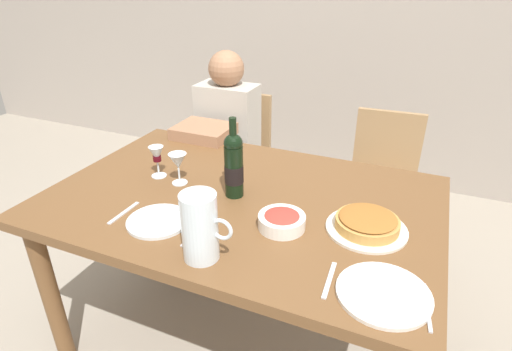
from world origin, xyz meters
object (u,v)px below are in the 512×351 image
salad_bowl (282,220)px  wine_glass_left_diner (157,156)px  dinner_plate_left_setting (158,221)px  baked_tart (367,223)px  wine_glass_right_diner (178,162)px  diner_left (220,150)px  chair_left (238,154)px  chair_right (381,181)px  wine_bottle (234,165)px  water_pitcher (200,231)px  dining_table (241,216)px  dinner_plate_right_setting (383,294)px

salad_bowl → wine_glass_left_diner: wine_glass_left_diner is taller
salad_bowl → dinner_plate_left_setting: bearing=-160.8°
baked_tart → wine_glass_right_diner: 0.78m
wine_glass_left_diner → diner_left: size_ratio=0.12×
dinner_plate_left_setting → wine_glass_right_diner: bearing=108.0°
wine_glass_left_diner → chair_left: (-0.05, 0.88, -0.36)m
dinner_plate_left_setting → chair_right: chair_right is taller
wine_glass_right_diner → chair_left: wine_glass_right_diner is taller
salad_bowl → diner_left: size_ratio=0.14×
wine_bottle → chair_right: 1.07m
wine_bottle → water_pitcher: bearing=-78.8°
dining_table → wine_bottle: 0.22m
salad_bowl → chair_right: bearing=77.4°
chair_left → diner_left: 0.26m
wine_glass_left_diner → chair_right: 1.25m
wine_glass_right_diner → dinner_plate_right_setting: bearing=-21.4°
baked_tart → chair_left: bearing=134.9°
wine_bottle → chair_right: size_ratio=0.37×
diner_left → wine_bottle: bearing=122.5°
wine_bottle → wine_glass_left_diner: bearing=177.7°
dinner_plate_right_setting → chair_right: 1.25m
wine_bottle → wine_glass_left_diner: wine_bottle is taller
wine_bottle → water_pitcher: (0.08, -0.39, -0.03)m
dining_table → chair_left: chair_left is taller
diner_left → chair_left: bearing=-90.0°
dining_table → salad_bowl: salad_bowl is taller
chair_left → diner_left: (0.00, -0.24, 0.12)m
baked_tart → chair_left: (-0.94, 0.94, -0.29)m
wine_glass_right_diner → dinner_plate_right_setting: size_ratio=0.51×
dinner_plate_left_setting → dinner_plate_right_setting: (0.78, -0.06, 0.00)m
diner_left → chair_right: bearing=-166.7°
water_pitcher → dinner_plate_left_setting: (-0.24, 0.11, -0.09)m
salad_bowl → chair_right: chair_right is taller
water_pitcher → diner_left: 1.19m
diner_left → baked_tart: bearing=143.0°
dining_table → chair_left: bearing=116.6°
water_pitcher → wine_glass_right_diner: (-0.33, 0.39, -0.00)m
dinner_plate_right_setting → chair_left: (-1.04, 1.24, -0.27)m
dining_table → salad_bowl: size_ratio=9.21×
wine_bottle → wine_glass_left_diner: 0.37m
salad_bowl → dinner_plate_right_setting: bearing=-28.5°
diner_left → chair_right: 0.93m
chair_right → chair_left: bearing=-4.1°
dinner_plate_left_setting → dinner_plate_right_setting: size_ratio=0.85×
water_pitcher → dinner_plate_left_setting: bearing=156.0°
salad_bowl → wine_glass_left_diner: size_ratio=1.19×
dining_table → baked_tart: bearing=-4.9°
salad_bowl → chair_left: 1.27m
baked_tart → dinner_plate_right_setting: 0.31m
wine_bottle → dinner_plate_right_setting: size_ratio=1.24×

